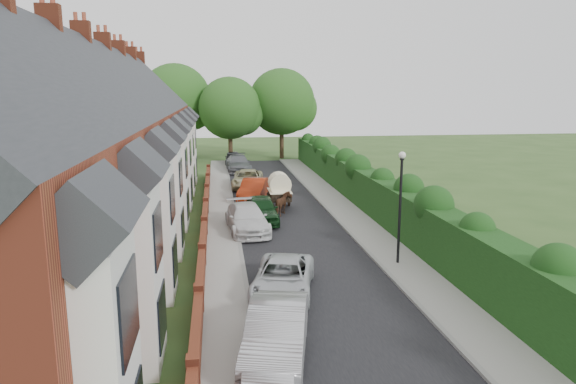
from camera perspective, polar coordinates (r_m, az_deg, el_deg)
name	(u,v)px	position (r m, az deg, el deg)	size (l,w,h in m)	color
ground	(347,305)	(19.46, 6.53, -12.37)	(140.00, 140.00, 0.00)	#2D4C1E
road	(290,228)	(29.57, 0.25, -3.99)	(6.00, 58.00, 0.02)	black
pavement_hedge_side	(359,224)	(30.40, 7.93, -3.58)	(2.20, 58.00, 0.12)	gray
pavement_house_side	(223,229)	(29.27, -7.25, -4.14)	(1.70, 58.00, 0.12)	gray
kerb_hedge_side	(342,225)	(30.13, 6.01, -3.66)	(0.18, 58.00, 0.13)	gray
kerb_house_side	(237,229)	(29.29, -5.68, -4.09)	(0.18, 58.00, 0.13)	gray
hedge	(390,198)	(30.59, 11.26, -0.63)	(2.10, 58.00, 2.85)	#143410
terrace_row	(93,156)	(28.12, -20.87, 3.76)	(9.05, 40.50, 11.50)	#953926
garden_wall_row	(204,228)	(28.21, -9.27, -3.95)	(0.35, 40.35, 1.10)	maroon
lamppost	(401,194)	(23.13, 12.40, -0.18)	(0.32, 0.32, 5.16)	black
tree_far_left	(233,110)	(57.39, -6.15, 9.08)	(7.14, 6.80, 9.29)	#332316
tree_far_right	(285,104)	(59.87, -0.35, 9.81)	(7.98, 7.60, 10.31)	#332316
tree_far_back	(179,101)	(60.46, -11.98, 9.87)	(8.40, 8.00, 10.82)	#332316
car_silver_a	(277,333)	(15.57, -1.28, -15.34)	(1.69, 4.85, 1.60)	#9D9DA2
car_silver_b	(283,277)	(20.09, -0.53, -9.47)	(2.21, 4.79, 1.33)	silver
car_white	(247,218)	(28.75, -4.58, -2.95)	(2.10, 5.16, 1.50)	silver
car_green	(261,209)	(30.75, -2.97, -1.93)	(1.85, 4.59, 1.57)	black
car_red	(254,190)	(36.91, -3.79, 0.27)	(1.65, 4.74, 1.56)	maroon
car_beige	(248,179)	(41.71, -4.49, 1.45)	(2.40, 5.20, 1.45)	#BAB286
car_grey	(238,163)	(50.27, -5.54, 3.18)	(2.23, 5.48, 1.59)	slate
car_black	(233,158)	(55.32, -6.14, 3.79)	(1.64, 4.09, 1.39)	black
horse	(283,204)	(32.43, -0.54, -1.34)	(0.78, 1.71, 1.44)	#52311E
horse_cart	(280,188)	(34.09, -0.95, 0.43)	(1.53, 3.38, 2.44)	black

